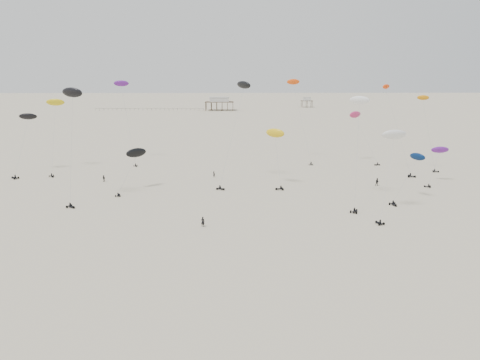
{
  "coord_description": "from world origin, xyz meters",
  "views": [
    {
      "loc": [
        -1.81,
        -1.09,
        27.56
      ],
      "look_at": [
        0.0,
        88.0,
        7.0
      ],
      "focal_mm": 35.0,
      "sensor_mm": 36.0,
      "label": 1
    }
  ],
  "objects_px": {
    "pavilion_main": "(219,105)",
    "rig_4": "(55,112)",
    "pavilion_small": "(307,103)",
    "spectator_0": "(203,227)",
    "rig_0": "(123,94)"
  },
  "relations": [
    {
      "from": "pavilion_main",
      "to": "rig_4",
      "type": "distance_m",
      "value": 219.46
    },
    {
      "from": "pavilion_small",
      "to": "spectator_0",
      "type": "xyz_separation_m",
      "value": [
        -66.95,
        -299.54,
        -3.49
      ]
    },
    {
      "from": "pavilion_small",
      "to": "rig_0",
      "type": "distance_m",
      "value": 250.5
    },
    {
      "from": "rig_0",
      "to": "spectator_0",
      "type": "xyz_separation_m",
      "value": [
        28.69,
        -68.68,
        -20.99
      ]
    },
    {
      "from": "rig_0",
      "to": "spectator_0",
      "type": "relative_size",
      "value": 12.31
    },
    {
      "from": "pavilion_main",
      "to": "pavilion_small",
      "type": "bearing_deg",
      "value": 23.2
    },
    {
      "from": "pavilion_main",
      "to": "rig_4",
      "type": "xyz_separation_m",
      "value": [
        -42.26,
        -215.0,
        12.17
      ]
    },
    {
      "from": "rig_4",
      "to": "spectator_0",
      "type": "xyz_separation_m",
      "value": [
        45.31,
        -54.54,
        -16.39
      ]
    },
    {
      "from": "pavilion_main",
      "to": "rig_0",
      "type": "distance_m",
      "value": 203.19
    },
    {
      "from": "pavilion_main",
      "to": "spectator_0",
      "type": "distance_m",
      "value": 269.59
    },
    {
      "from": "rig_4",
      "to": "rig_0",
      "type": "bearing_deg",
      "value": -174.57
    },
    {
      "from": "pavilion_small",
      "to": "spectator_0",
      "type": "relative_size",
      "value": 4.05
    },
    {
      "from": "pavilion_main",
      "to": "rig_0",
      "type": "bearing_deg",
      "value": -97.27
    },
    {
      "from": "pavilion_main",
      "to": "rig_4",
      "type": "height_order",
      "value": "rig_4"
    },
    {
      "from": "pavilion_main",
      "to": "pavilion_small",
      "type": "height_order",
      "value": "pavilion_main"
    }
  ]
}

